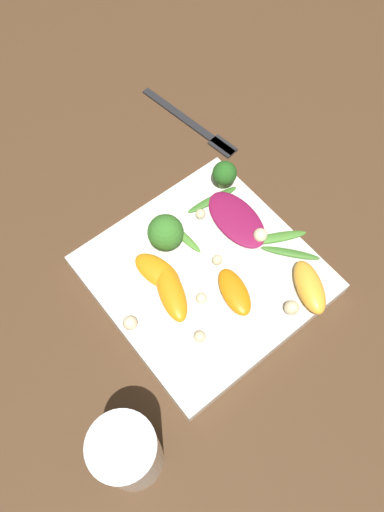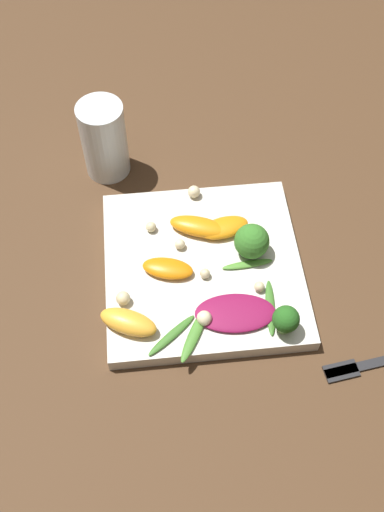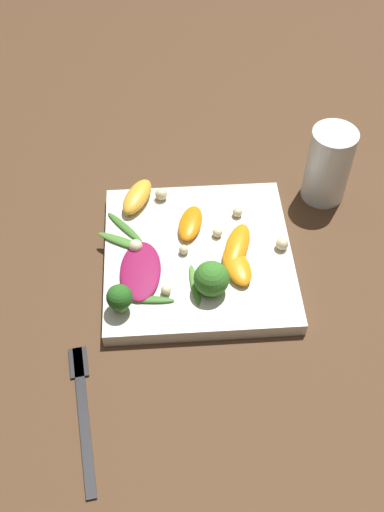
{
  "view_description": "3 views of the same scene",
  "coord_description": "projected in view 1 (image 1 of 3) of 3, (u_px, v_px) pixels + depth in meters",
  "views": [
    {
      "loc": [
        0.17,
        0.19,
        0.56
      ],
      "look_at": [
        0.0,
        -0.02,
        0.03
      ],
      "focal_mm": 35.0,
      "sensor_mm": 36.0,
      "label": 1
    },
    {
      "loc": [
        -0.4,
        0.06,
        0.64
      ],
      "look_at": [
        0.0,
        0.01,
        0.04
      ],
      "focal_mm": 42.0,
      "sensor_mm": 36.0,
      "label": 2
    },
    {
      "loc": [
        -0.04,
        -0.49,
        0.62
      ],
      "look_at": [
        -0.01,
        -0.02,
        0.04
      ],
      "focal_mm": 42.0,
      "sensor_mm": 36.0,
      "label": 3
    }
  ],
  "objects": [
    {
      "name": "drinking_glass",
      "position": [
        128.0,
        453.0,
        0.47
      ],
      "size": [
        0.06,
        0.06,
        0.11
      ],
      "color": "white",
      "rests_on": "ground_plane"
    },
    {
      "name": "macadamia_nut_6",
      "position": [
        132.0,
        325.0,
        0.55
      ],
      "size": [
        0.02,
        0.02,
        0.02
      ],
      "color": "beige",
      "rests_on": "plate"
    },
    {
      "name": "orange_segment_2",
      "position": [
        234.0,
        292.0,
        0.57
      ],
      "size": [
        0.05,
        0.07,
        0.01
      ],
      "color": "orange",
      "rests_on": "plate"
    },
    {
      "name": "macadamia_nut_2",
      "position": [
        292.0,
        308.0,
        0.56
      ],
      "size": [
        0.02,
        0.02,
        0.02
      ],
      "color": "beige",
      "rests_on": "plate"
    },
    {
      "name": "broccoli_floret_1",
      "position": [
        166.0,
        232.0,
        0.59
      ],
      "size": [
        0.04,
        0.04,
        0.04
      ],
      "color": "#84AD5B",
      "rests_on": "plate"
    },
    {
      "name": "macadamia_nut_3",
      "position": [
        200.0,
        337.0,
        0.55
      ],
      "size": [
        0.01,
        0.01,
        0.01
      ],
      "color": "beige",
      "rests_on": "plate"
    },
    {
      "name": "macadamia_nut_1",
      "position": [
        201.0,
        214.0,
        0.62
      ],
      "size": [
        0.01,
        0.01,
        0.01
      ],
      "color": "beige",
      "rests_on": "plate"
    },
    {
      "name": "plate",
      "position": [
        205.0,
        275.0,
        0.6
      ],
      "size": [
        0.24,
        0.24,
        0.02
      ],
      "color": "silver",
      "rests_on": "ground_plane"
    },
    {
      "name": "arugula_sprig_1",
      "position": [
        290.0,
        253.0,
        0.6
      ],
      "size": [
        0.05,
        0.06,
        0.0
      ],
      "color": "#3D7528",
      "rests_on": "plate"
    },
    {
      "name": "macadamia_nut_5",
      "position": [
        219.0,
        261.0,
        0.59
      ],
      "size": [
        0.01,
        0.01,
        0.01
      ],
      "color": "beige",
      "rests_on": "plate"
    },
    {
      "name": "orange_segment_0",
      "position": [
        173.0,
        294.0,
        0.57
      ],
      "size": [
        0.05,
        0.08,
        0.02
      ],
      "color": "orange",
      "rests_on": "plate"
    },
    {
      "name": "arugula_sprig_0",
      "position": [
        212.0,
        200.0,
        0.64
      ],
      "size": [
        0.07,
        0.02,
        0.0
      ],
      "color": "#3D7528",
      "rests_on": "plate"
    },
    {
      "name": "macadamia_nut_0",
      "position": [
        201.0,
        298.0,
        0.57
      ],
      "size": [
        0.01,
        0.01,
        0.01
      ],
      "color": "beige",
      "rests_on": "plate"
    },
    {
      "name": "arugula_sprig_3",
      "position": [
        182.0,
        236.0,
        0.61
      ],
      "size": [
        0.02,
        0.06,
        0.0
      ],
      "color": "#518E33",
      "rests_on": "plate"
    },
    {
      "name": "radicchio_leaf_0",
      "position": [
        237.0,
        219.0,
        0.62
      ],
      "size": [
        0.06,
        0.1,
        0.01
      ],
      "color": "maroon",
      "rests_on": "plate"
    },
    {
      "name": "broccoli_floret_0",
      "position": [
        225.0,
        174.0,
        0.63
      ],
      "size": [
        0.03,
        0.03,
        0.04
      ],
      "color": "#84AD5B",
      "rests_on": "plate"
    },
    {
      "name": "macadamia_nut_4",
      "position": [
        260.0,
        235.0,
        0.61
      ],
      "size": [
        0.02,
        0.02,
        0.02
      ],
      "color": "beige",
      "rests_on": "plate"
    },
    {
      "name": "orange_segment_1",
      "position": [
        157.0,
        271.0,
        0.59
      ],
      "size": [
        0.05,
        0.07,
        0.02
      ],
      "color": "orange",
      "rests_on": "plate"
    },
    {
      "name": "ground_plane",
      "position": [
        205.0,
        278.0,
        0.61
      ],
      "size": [
        2.4,
        2.4,
        0.0
      ],
      "primitive_type": "plane",
      "color": "#4C331E"
    },
    {
      "name": "arugula_sprig_2",
      "position": [
        276.0,
        238.0,
        0.61
      ],
      "size": [
        0.07,
        0.05,
        0.01
      ],
      "color": "#47842D",
      "rests_on": "plate"
    },
    {
      "name": "orange_segment_3",
      "position": [
        310.0,
        287.0,
        0.57
      ],
      "size": [
        0.06,
        0.08,
        0.02
      ],
      "color": "#FCAD33",
      "rests_on": "plate"
    },
    {
      "name": "fork",
      "position": [
        198.0,
        127.0,
        0.72
      ],
      "size": [
        0.04,
        0.18,
        0.01
      ],
      "color": "#262628",
      "rests_on": "ground_plane"
    }
  ]
}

